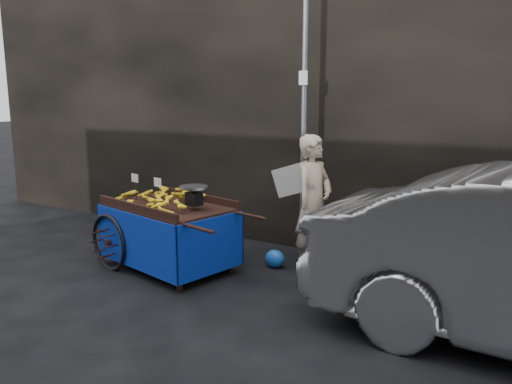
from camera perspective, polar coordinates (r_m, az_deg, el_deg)
The scene contains 6 objects.
ground at distance 6.05m, azimuth -2.76°, elevation -10.08°, with size 80.00×80.00×0.00m, color black.
building_wall at distance 7.82m, azimuth 10.44°, elevation 13.14°, with size 13.50×2.00×5.00m.
street_pole at distance 6.65m, azimuth 5.56°, elevation 9.46°, with size 0.12×0.10×4.00m.
banana_cart at distance 6.39m, azimuth -10.27°, elevation -2.16°, with size 2.37×1.43×1.20m.
vendor at distance 6.30m, azimuth 6.57°, elevation -1.20°, with size 0.77×0.69×1.71m.
plastic_bag at distance 6.46m, azimuth 2.17°, elevation -7.63°, with size 0.26×0.21×0.23m, color blue.
Camera 1 is at (3.13, -4.71, 2.15)m, focal length 35.00 mm.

